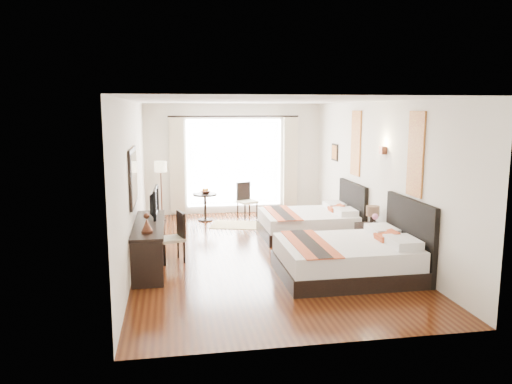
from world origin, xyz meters
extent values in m
cube|color=#361509|center=(0.00, 0.00, -0.01)|extent=(4.50, 7.50, 0.01)
cube|color=white|center=(0.00, 0.00, 2.79)|extent=(4.50, 7.50, 0.02)
cube|color=silver|center=(2.25, 0.00, 1.40)|extent=(0.01, 7.50, 2.80)
cube|color=silver|center=(-2.25, 0.00, 1.40)|extent=(0.01, 7.50, 2.80)
cube|color=silver|center=(0.00, 3.75, 1.40)|extent=(4.50, 0.01, 2.80)
cube|color=silver|center=(0.00, -3.75, 1.40)|extent=(4.50, 0.01, 2.80)
cube|color=white|center=(0.00, 3.73, 1.30)|extent=(2.40, 0.02, 2.20)
cube|color=white|center=(0.00, 3.67, 1.30)|extent=(2.30, 0.02, 2.10)
cube|color=#C2BA96|center=(-1.45, 3.63, 1.28)|extent=(0.35, 0.14, 2.35)
cube|color=#C2BA96|center=(1.45, 3.63, 1.28)|extent=(0.35, 0.14, 2.35)
cube|color=maroon|center=(2.23, -1.54, 1.95)|extent=(0.03, 0.50, 1.35)
cube|color=maroon|center=(2.23, 1.06, 1.95)|extent=(0.03, 0.50, 1.35)
cube|color=#422317|center=(2.19, -0.39, 1.92)|extent=(0.10, 0.14, 0.14)
cube|color=black|center=(-2.22, -0.48, 1.55)|extent=(0.04, 1.25, 0.95)
cube|color=white|center=(-2.19, -0.48, 1.55)|extent=(0.01, 1.12, 0.82)
cube|color=black|center=(1.11, -1.54, 0.13)|extent=(2.10, 1.64, 0.26)
cube|color=silver|center=(1.11, -1.54, 0.41)|extent=(2.04, 1.60, 0.31)
cube|color=black|center=(2.20, -1.54, 0.61)|extent=(0.08, 1.64, 1.23)
cube|color=maroon|center=(0.52, -1.54, 0.57)|extent=(0.56, 1.70, 0.02)
cube|color=black|center=(1.20, 1.06, 0.12)|extent=(1.92, 1.50, 0.23)
cube|color=silver|center=(1.20, 1.06, 0.37)|extent=(1.86, 1.46, 0.28)
cube|color=black|center=(2.20, 1.06, 0.56)|extent=(0.08, 1.50, 1.12)
cube|color=maroon|center=(0.66, 1.06, 0.52)|extent=(0.51, 1.56, 0.02)
cube|color=black|center=(2.03, -0.39, 0.27)|extent=(0.46, 0.56, 0.54)
cylinder|color=black|center=(2.06, -0.34, 0.60)|extent=(0.10, 0.10, 0.20)
cylinder|color=#412E1F|center=(2.06, -0.34, 0.80)|extent=(0.25, 0.25, 0.18)
imported|color=black|center=(2.01, -0.59, 0.57)|extent=(0.17, 0.17, 0.15)
cube|color=black|center=(-1.99, -0.48, 0.38)|extent=(0.50, 2.20, 0.76)
imported|color=black|center=(-1.97, 0.07, 1.01)|extent=(0.15, 0.90, 0.52)
cube|color=beige|center=(-1.62, -0.28, 0.41)|extent=(0.51, 0.51, 0.05)
cube|color=black|center=(-1.45, -0.23, 0.66)|extent=(0.15, 0.38, 0.46)
cylinder|color=black|center=(-1.84, 3.14, 0.01)|extent=(0.22, 0.22, 0.03)
cylinder|color=#422317|center=(-1.84, 3.14, 0.63)|extent=(0.03, 0.03, 1.22)
cylinder|color=beige|center=(-1.84, 3.14, 1.31)|extent=(0.29, 0.29, 0.25)
cylinder|color=black|center=(-0.81, 2.94, 0.33)|extent=(0.57, 0.57, 0.66)
imported|color=#412B17|center=(-0.80, 2.93, 0.69)|extent=(0.29, 0.29, 0.06)
cube|color=beige|center=(0.23, 3.03, 0.41)|extent=(0.53, 0.53, 0.05)
cube|color=black|center=(0.16, 3.19, 0.65)|extent=(0.37, 0.19, 0.45)
cube|color=tan|center=(-0.07, 2.31, 0.01)|extent=(1.45, 1.17, 0.01)
camera|label=1|loc=(-1.59, -8.88, 2.65)|focal=35.00mm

